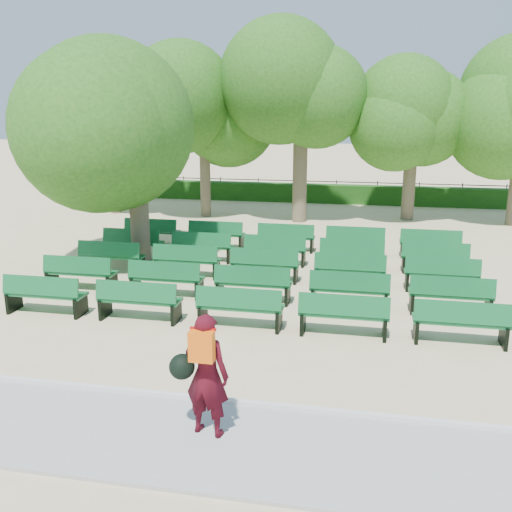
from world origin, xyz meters
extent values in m
plane|color=#D2BC8B|center=(0.00, 0.00, 0.00)|extent=(120.00, 120.00, 0.00)
cube|color=#A5A6A1|center=(0.00, -7.40, 0.03)|extent=(30.00, 2.20, 0.06)
cube|color=silver|center=(0.00, -6.25, 0.05)|extent=(30.00, 0.12, 0.10)
cube|color=#1D4E14|center=(0.00, 14.00, 0.45)|extent=(26.00, 0.70, 0.90)
cube|color=#105C2B|center=(-0.06, 0.53, 0.47)|extent=(1.90, 0.64, 0.06)
cube|color=#105C2B|center=(-0.06, 0.31, 0.73)|extent=(1.87, 0.26, 0.44)
cylinder|color=brown|center=(-4.09, 1.43, 1.60)|extent=(0.57, 0.57, 3.19)
ellipsoid|color=#2E641B|center=(-4.09, 1.43, 4.50)|extent=(4.76, 4.76, 4.29)
imported|color=#3F0912|center=(0.46, -7.18, 0.98)|extent=(0.74, 0.56, 1.84)
cube|color=#FF610D|center=(0.46, -7.39, 1.51)|extent=(0.34, 0.17, 0.43)
sphere|color=black|center=(0.11, -7.24, 1.10)|extent=(0.37, 0.37, 0.37)
camera|label=1|loc=(2.59, -14.29, 4.68)|focal=40.00mm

